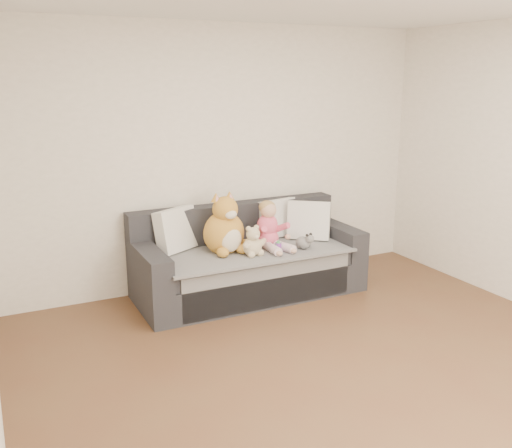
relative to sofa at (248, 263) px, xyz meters
The scene contains 10 objects.
room_shell 1.92m from the sofa, 92.37° to the right, with size 5.00×5.00×5.00m.
sofa is the anchor object (origin of this frame).
cushion_left 0.78m from the sofa, 162.69° to the left, with size 0.49×0.39×0.42m.
cushion_right_back 0.61m from the sofa, 26.05° to the left, with size 0.45×0.27×0.40m.
cushion_right_front 0.77m from the sofa, ahead, with size 0.46×0.41×0.40m.
toddler 0.42m from the sofa, 29.47° to the right, with size 0.33×0.47×0.47m.
plush_cat 0.46m from the sofa, 169.65° to the right, with size 0.49×0.44×0.61m.
teddy_bear 0.39m from the sofa, 104.41° to the right, with size 0.23×0.18×0.29m.
plush_cow 0.60m from the sofa, 32.42° to the right, with size 0.14×0.20×0.17m.
sippy_cup 0.40m from the sofa, 52.31° to the right, with size 0.10×0.08×0.11m.
Camera 1 is at (-2.21, -2.77, 2.10)m, focal length 40.00 mm.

